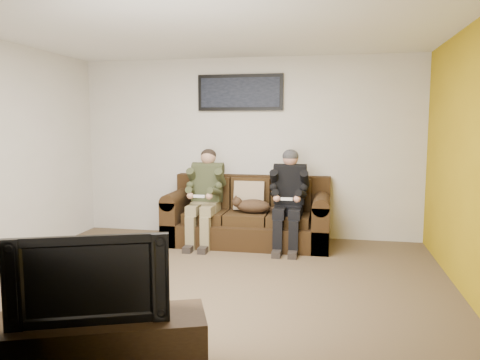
% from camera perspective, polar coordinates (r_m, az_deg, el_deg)
% --- Properties ---
extents(floor, '(5.00, 5.00, 0.00)m').
position_cam_1_polar(floor, '(4.95, -3.88, -12.62)').
color(floor, brown).
rests_on(floor, ground).
extents(ceiling, '(5.00, 5.00, 0.00)m').
position_cam_1_polar(ceiling, '(4.76, -4.15, 18.38)').
color(ceiling, silver).
rests_on(ceiling, ground).
extents(wall_back, '(5.00, 0.00, 5.00)m').
position_cam_1_polar(wall_back, '(6.87, 0.93, 3.94)').
color(wall_back, beige).
rests_on(wall_back, ground).
extents(wall_front, '(5.00, 0.00, 5.00)m').
position_cam_1_polar(wall_front, '(2.59, -17.21, -1.14)').
color(wall_front, beige).
rests_on(wall_front, ground).
extents(wall_right, '(0.00, 4.50, 4.50)m').
position_cam_1_polar(wall_right, '(4.69, 26.97, 1.86)').
color(wall_right, beige).
rests_on(wall_right, ground).
extents(accent_wall_right, '(0.00, 4.50, 4.50)m').
position_cam_1_polar(accent_wall_right, '(4.69, 26.85, 1.87)').
color(accent_wall_right, '#B09011').
rests_on(accent_wall_right, ground).
extents(sofa, '(2.23, 0.96, 0.91)m').
position_cam_1_polar(sofa, '(6.56, 1.07, -4.62)').
color(sofa, black).
rests_on(sofa, ground).
extents(throw_pillow, '(0.43, 0.20, 0.42)m').
position_cam_1_polar(throw_pillow, '(6.55, 1.15, -1.94)').
color(throw_pillow, tan).
rests_on(throw_pillow, sofa).
extents(throw_blanket, '(0.46, 0.22, 0.08)m').
position_cam_1_polar(throw_blanket, '(6.89, -4.04, 0.69)').
color(throw_blanket, tan).
rests_on(throw_blanket, sofa).
extents(person_left, '(0.51, 0.87, 1.30)m').
position_cam_1_polar(person_left, '(6.44, -4.25, -1.34)').
color(person_left, '#817451').
rests_on(person_left, sofa).
extents(person_right, '(0.51, 0.86, 1.31)m').
position_cam_1_polar(person_right, '(6.24, 5.98, -1.59)').
color(person_right, black).
rests_on(person_right, sofa).
extents(cat, '(0.66, 0.26, 0.24)m').
position_cam_1_polar(cat, '(6.35, 1.46, -3.15)').
color(cat, '#4F341F').
rests_on(cat, sofa).
extents(framed_poster, '(1.25, 0.05, 0.52)m').
position_cam_1_polar(framed_poster, '(6.86, 0.01, 10.62)').
color(framed_poster, black).
rests_on(framed_poster, wall_back).
extents(tv_stand, '(1.47, 0.93, 0.44)m').
position_cam_1_polar(tv_stand, '(3.26, -17.44, -19.42)').
color(tv_stand, black).
rests_on(tv_stand, ground).
extents(television, '(0.94, 0.46, 0.55)m').
position_cam_1_polar(television, '(3.07, -17.78, -11.09)').
color(television, black).
rests_on(television, tv_stand).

